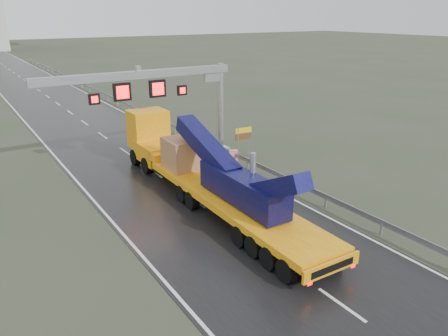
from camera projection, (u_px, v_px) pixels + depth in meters
ground at (307, 281)px, 18.91m from camera, size 400.00×400.00×0.00m
road at (70, 112)px, 50.67m from camera, size 11.00×200.00×0.02m
guardrail at (153, 117)px, 45.59m from camera, size 0.20×140.00×1.40m
sign_gantry at (166, 89)px, 32.38m from camera, size 14.90×1.20×7.42m
heavy_haul_truck at (194, 165)px, 27.58m from camera, size 3.29×20.76×4.86m
exit_sign_pair at (244, 136)px, 34.45m from camera, size 1.46×0.13×2.49m
striped_barrier at (233, 157)px, 33.48m from camera, size 0.70×0.53×1.05m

